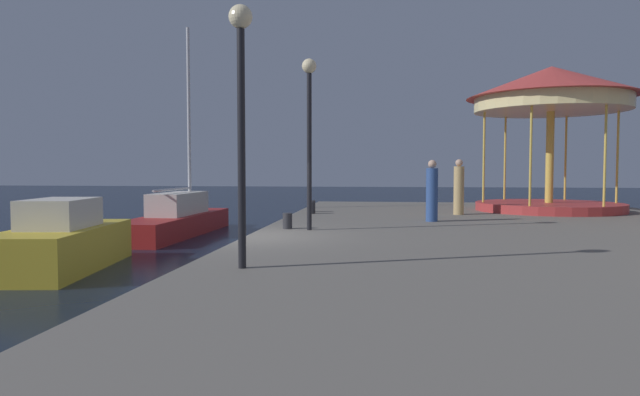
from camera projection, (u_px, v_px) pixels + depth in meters
name	position (u px, v px, depth m)	size (l,w,h in m)	color
ground_plane	(247.00, 271.00, 12.70)	(120.00, 120.00, 0.00)	black
quay_dock	(539.00, 259.00, 11.91)	(12.82, 26.99, 0.80)	slate
sailboat_red	(177.00, 219.00, 19.45)	(1.71, 7.00, 7.48)	maroon
motorboat_yellow	(62.00, 243.00, 12.73)	(2.30, 4.47, 1.64)	gold
carousel	(551.00, 104.00, 19.94)	(5.93, 5.93, 5.19)	#B23333
lamp_post_near_edge	(241.00, 87.00, 8.39)	(0.36, 0.36, 3.98)	black
lamp_post_mid_promenade	(309.00, 113.00, 13.70)	(0.36, 0.36, 4.22)	black
bollard_north	(312.00, 208.00, 18.89)	(0.24, 0.24, 0.40)	#2D2D33
bollard_center	(287.00, 221.00, 14.12)	(0.24, 0.24, 0.40)	#2D2D33
bollard_south	(312.00, 206.00, 19.72)	(0.24, 0.24, 0.40)	#2D2D33
person_far_corner	(432.00, 193.00, 16.07)	(0.34, 0.34, 1.78)	#2D4C8C
person_by_the_water	(459.00, 189.00, 18.52)	(0.34, 0.34, 1.84)	tan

